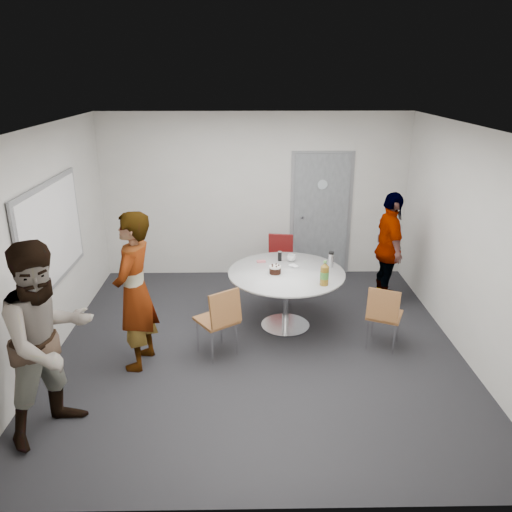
{
  "coord_description": "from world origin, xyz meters",
  "views": [
    {
      "loc": [
        -0.12,
        -5.52,
        3.27
      ],
      "look_at": [
        -0.02,
        0.25,
        1.13
      ],
      "focal_mm": 35.0,
      "sensor_mm": 36.0,
      "label": 1
    }
  ],
  "objects_px": {
    "table": "(288,280)",
    "chair_near_right": "(384,312)",
    "person_right": "(389,249)",
    "door": "(321,215)",
    "person_main": "(135,292)",
    "person_left": "(48,341)",
    "whiteboard": "(52,234)",
    "chair_near_left": "(220,316)",
    "chair_far": "(280,256)"
  },
  "relations": [
    {
      "from": "table",
      "to": "chair_near_right",
      "type": "xyz_separation_m",
      "value": [
        1.13,
        -0.6,
        -0.18
      ]
    },
    {
      "from": "person_right",
      "to": "door",
      "type": "bearing_deg",
      "value": 35.72
    },
    {
      "from": "chair_near_right",
      "to": "person_main",
      "type": "distance_m",
      "value": 2.99
    },
    {
      "from": "chair_near_right",
      "to": "person_left",
      "type": "height_order",
      "value": "person_left"
    },
    {
      "from": "whiteboard",
      "to": "table",
      "type": "bearing_deg",
      "value": 6.6
    },
    {
      "from": "door",
      "to": "chair_near_left",
      "type": "distance_m",
      "value": 3.15
    },
    {
      "from": "door",
      "to": "whiteboard",
      "type": "distance_m",
      "value": 4.25
    },
    {
      "from": "chair_near_right",
      "to": "person_left",
      "type": "xyz_separation_m",
      "value": [
        -3.49,
        -1.42,
        0.45
      ]
    },
    {
      "from": "chair_far",
      "to": "person_main",
      "type": "height_order",
      "value": "person_main"
    },
    {
      "from": "whiteboard",
      "to": "person_left",
      "type": "height_order",
      "value": "whiteboard"
    },
    {
      "from": "door",
      "to": "table",
      "type": "height_order",
      "value": "door"
    },
    {
      "from": "door",
      "to": "chair_far",
      "type": "distance_m",
      "value": 1.05
    },
    {
      "from": "chair_near_left",
      "to": "chair_far",
      "type": "distance_m",
      "value": 2.27
    },
    {
      "from": "chair_near_right",
      "to": "door",
      "type": "bearing_deg",
      "value": 124.62
    },
    {
      "from": "door",
      "to": "person_right",
      "type": "relative_size",
      "value": 1.26
    },
    {
      "from": "table",
      "to": "whiteboard",
      "type": "bearing_deg",
      "value": -173.4
    },
    {
      "from": "table",
      "to": "door",
      "type": "bearing_deg",
      "value": 70.52
    },
    {
      "from": "whiteboard",
      "to": "person_main",
      "type": "height_order",
      "value": "whiteboard"
    },
    {
      "from": "door",
      "to": "person_left",
      "type": "relative_size",
      "value": 1.1
    },
    {
      "from": "whiteboard",
      "to": "chair_far",
      "type": "xyz_separation_m",
      "value": [
        2.85,
        1.69,
        -0.93
      ]
    },
    {
      "from": "whiteboard",
      "to": "chair_near_left",
      "type": "bearing_deg",
      "value": -11.71
    },
    {
      "from": "door",
      "to": "chair_near_right",
      "type": "distance_m",
      "value": 2.64
    },
    {
      "from": "chair_far",
      "to": "person_main",
      "type": "bearing_deg",
      "value": 60.77
    },
    {
      "from": "person_right",
      "to": "person_left",
      "type": "bearing_deg",
      "value": 125.45
    },
    {
      "from": "whiteboard",
      "to": "table",
      "type": "height_order",
      "value": "whiteboard"
    },
    {
      "from": "person_main",
      "to": "door",
      "type": "bearing_deg",
      "value": 148.58
    },
    {
      "from": "person_left",
      "to": "chair_far",
      "type": "bearing_deg",
      "value": 1.69
    },
    {
      "from": "door",
      "to": "table",
      "type": "distance_m",
      "value": 2.1
    },
    {
      "from": "whiteboard",
      "to": "chair_far",
      "type": "relative_size",
      "value": 2.21
    },
    {
      "from": "table",
      "to": "chair_far",
      "type": "relative_size",
      "value": 1.79
    },
    {
      "from": "door",
      "to": "chair_near_right",
      "type": "height_order",
      "value": "door"
    },
    {
      "from": "table",
      "to": "chair_near_right",
      "type": "bearing_deg",
      "value": -27.85
    },
    {
      "from": "table",
      "to": "person_main",
      "type": "bearing_deg",
      "value": -154.1
    },
    {
      "from": "person_main",
      "to": "person_right",
      "type": "xyz_separation_m",
      "value": [
        3.35,
        1.66,
        -0.09
      ]
    },
    {
      "from": "chair_far",
      "to": "chair_near_right",
      "type": "bearing_deg",
      "value": 130.05
    },
    {
      "from": "whiteboard",
      "to": "person_right",
      "type": "height_order",
      "value": "whiteboard"
    },
    {
      "from": "door",
      "to": "person_left",
      "type": "bearing_deg",
      "value": -127.51
    },
    {
      "from": "chair_far",
      "to": "person_right",
      "type": "distance_m",
      "value": 1.69
    },
    {
      "from": "person_main",
      "to": "person_left",
      "type": "bearing_deg",
      "value": -15.5
    },
    {
      "from": "person_right",
      "to": "person_main",
      "type": "bearing_deg",
      "value": 116.08
    },
    {
      "from": "chair_near_left",
      "to": "person_right",
      "type": "relative_size",
      "value": 0.53
    },
    {
      "from": "door",
      "to": "chair_far",
      "type": "bearing_deg",
      "value": -140.05
    },
    {
      "from": "chair_near_left",
      "to": "chair_near_right",
      "type": "relative_size",
      "value": 1.07
    },
    {
      "from": "door",
      "to": "person_left",
      "type": "distance_m",
      "value": 5.01
    },
    {
      "from": "door",
      "to": "chair_near_left",
      "type": "relative_size",
      "value": 2.36
    },
    {
      "from": "whiteboard",
      "to": "chair_far",
      "type": "distance_m",
      "value": 3.44
    },
    {
      "from": "chair_near_left",
      "to": "person_right",
      "type": "xyz_separation_m",
      "value": [
        2.4,
        1.53,
        0.29
      ]
    },
    {
      "from": "person_left",
      "to": "person_right",
      "type": "bearing_deg",
      "value": -17.93
    },
    {
      "from": "door",
      "to": "person_main",
      "type": "relative_size",
      "value": 1.13
    },
    {
      "from": "chair_near_right",
      "to": "whiteboard",
      "type": "bearing_deg",
      "value": -159.06
    }
  ]
}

